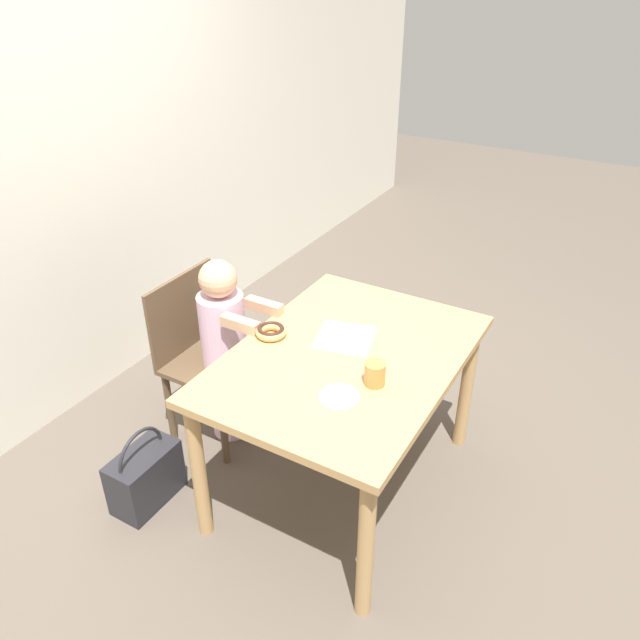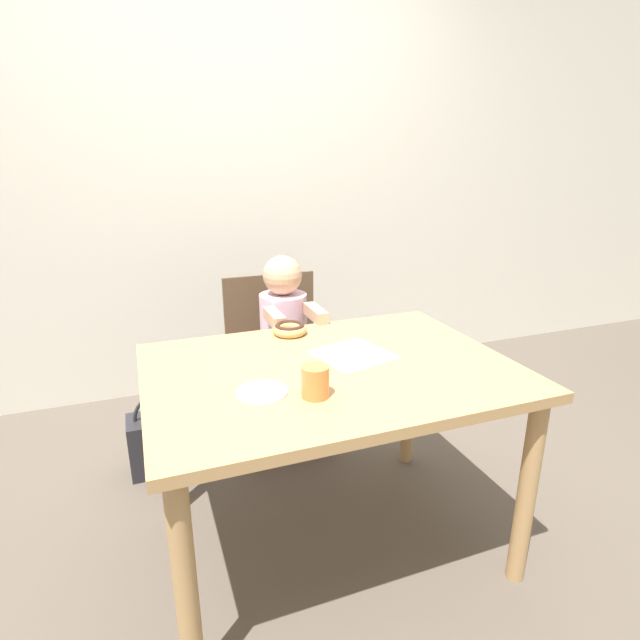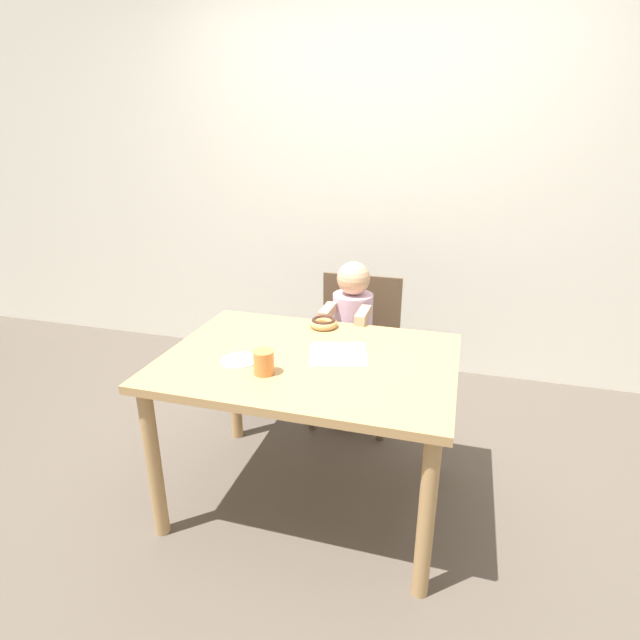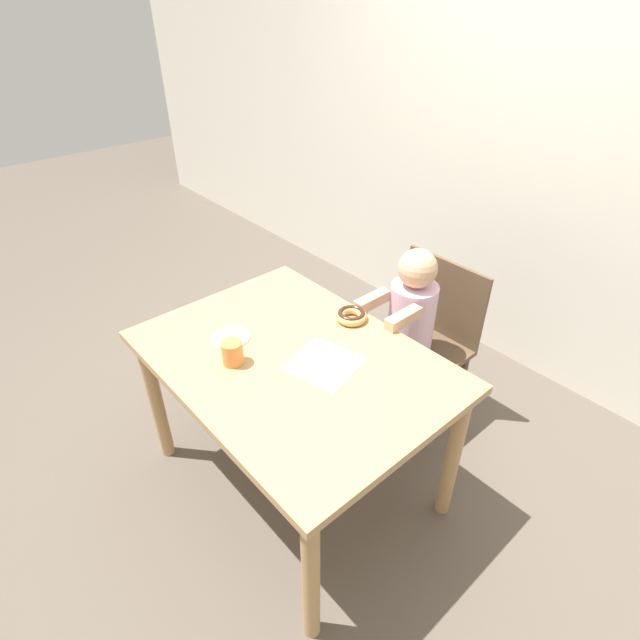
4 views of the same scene
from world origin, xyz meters
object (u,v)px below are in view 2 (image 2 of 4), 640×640
object	(u,v)px
child_figure	(285,355)
handbag	(166,440)
donut	(290,329)
cup	(315,382)
chair	(278,357)

from	to	relation	value
child_figure	handbag	bearing A→B (deg)	175.53
donut	handbag	bearing A→B (deg)	143.46
donut	cup	size ratio (longest dim) A/B	1.42
chair	cup	size ratio (longest dim) A/B	8.81
donut	cup	bearing A→B (deg)	-99.44
chair	donut	size ratio (longest dim) A/B	6.22
donut	handbag	size ratio (longest dim) A/B	0.34
child_figure	handbag	size ratio (longest dim) A/B	2.46
chair	cup	distance (m)	1.04
chair	cup	bearing A→B (deg)	-99.28
cup	chair	bearing A→B (deg)	80.72
handbag	cup	distance (m)	1.17
child_figure	cup	xyz separation A→B (m)	(-0.16, -0.86, 0.27)
chair	handbag	xyz separation A→B (m)	(-0.56, -0.07, -0.30)
child_figure	cup	distance (m)	0.91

